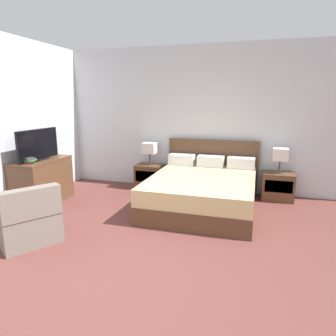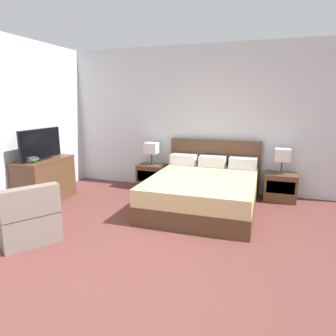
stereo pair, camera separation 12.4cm
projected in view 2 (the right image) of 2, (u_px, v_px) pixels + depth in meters
ground_plane at (119, 280)px, 3.01m from camera, size 10.21×10.21×0.00m
wall_back at (198, 120)px, 5.88m from camera, size 6.54×0.06×2.80m
wall_left at (7, 124)px, 4.83m from camera, size 0.06×5.20×2.80m
bed at (204, 190)px, 5.02m from camera, size 1.75×2.11×1.02m
nightstand_left at (152, 176)px, 6.12m from camera, size 0.55×0.41×0.50m
nightstand_right at (280, 187)px, 5.36m from camera, size 0.55×0.41×0.50m
table_lamp_left at (152, 148)px, 6.00m from camera, size 0.26×0.26×0.45m
table_lamp_right at (283, 155)px, 5.24m from camera, size 0.26×0.26×0.45m
dresser at (45, 180)px, 5.30m from camera, size 0.55×1.06×0.77m
tv at (41, 145)px, 5.13m from camera, size 0.18×0.96×0.52m
book_red_cover at (28, 161)px, 4.92m from camera, size 0.22×0.21×0.03m
book_blue_cover at (30, 160)px, 4.91m from camera, size 0.26×0.24×0.03m
book_small_top at (29, 158)px, 4.91m from camera, size 0.26×0.19×0.03m
armchair_by_window at (27, 219)px, 3.82m from camera, size 0.95×0.95×0.76m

